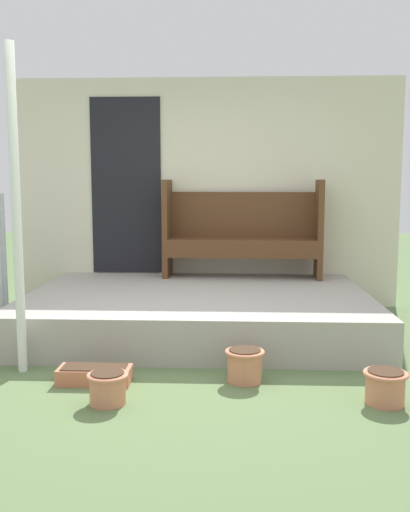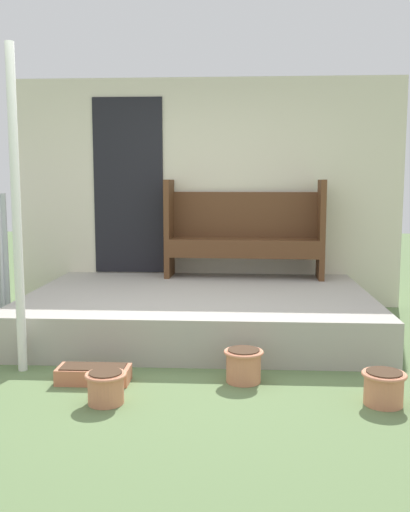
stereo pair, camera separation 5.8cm
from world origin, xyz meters
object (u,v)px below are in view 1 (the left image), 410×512
(support_post, at_px, (16,212))
(flower_pot_far_right, at_px, (385,386))
(flower_pot_middle, at_px, (108,386))
(planter_box_rect, at_px, (95,375))
(bench, at_px, (242,229))
(flower_pot_right, at_px, (245,364))

(support_post, bearing_deg, flower_pot_far_right, -11.58)
(flower_pot_middle, relative_size, planter_box_rect, 0.52)
(flower_pot_far_right, relative_size, planter_box_rect, 0.55)
(flower_pot_middle, relative_size, flower_pot_far_right, 0.94)
(bench, height_order, flower_pot_middle, bench)
(planter_box_rect, bearing_deg, flower_pot_middle, -64.95)
(flower_pot_far_right, bearing_deg, flower_pot_right, 157.43)
(support_post, relative_size, flower_pot_right, 8.42)
(support_post, distance_m, flower_pot_middle, 1.49)
(flower_pot_right, relative_size, flower_pot_far_right, 1.00)
(flower_pot_right, bearing_deg, bench, 89.48)
(flower_pot_right, xyz_separation_m, flower_pot_far_right, (0.90, -0.38, -0.01))
(support_post, xyz_separation_m, planter_box_rect, (0.61, -0.23, -1.16))
(bench, distance_m, planter_box_rect, 2.80)
(support_post, relative_size, flower_pot_far_right, 8.42)
(flower_pot_far_right, bearing_deg, planter_box_rect, 171.49)
(bench, relative_size, planter_box_rect, 3.37)
(flower_pot_middle, bearing_deg, flower_pot_right, 27.09)
(flower_pot_far_right, bearing_deg, bench, 107.88)
(support_post, height_order, flower_pot_right, support_post)
(support_post, xyz_separation_m, flower_pot_middle, (0.79, -0.62, -1.10))
(flower_pot_right, bearing_deg, flower_pot_middle, -152.91)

